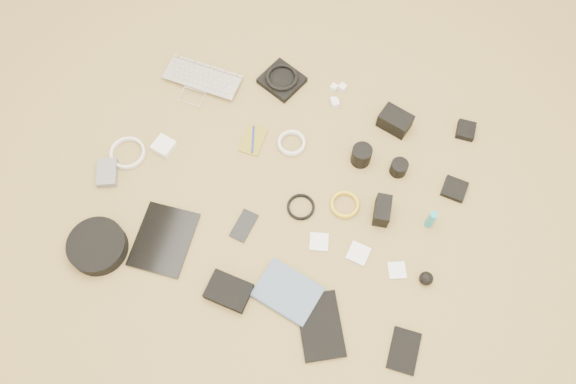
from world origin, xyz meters
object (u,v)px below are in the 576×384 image
(laptop, at_px, (198,87))
(tablet, at_px, (164,239))
(phone, at_px, (244,226))
(paperback, at_px, (276,312))
(dslr_camera, at_px, (395,121))
(headphone_case, at_px, (98,246))

(laptop, distance_m, tablet, 0.68)
(phone, height_order, paperback, paperback)
(tablet, bearing_deg, laptop, 97.64)
(phone, relative_size, paperback, 0.56)
(laptop, distance_m, dslr_camera, 0.83)
(phone, bearing_deg, tablet, -143.15)
(dslr_camera, distance_m, phone, 0.74)
(dslr_camera, height_order, phone, dslr_camera)
(laptop, height_order, tablet, laptop)
(laptop, bearing_deg, tablet, -76.37)
(headphone_case, bearing_deg, paperback, -3.40)
(laptop, relative_size, paperback, 1.49)
(paperback, bearing_deg, dslr_camera, -0.64)
(dslr_camera, relative_size, paperback, 0.57)
(tablet, bearing_deg, headphone_case, -156.71)
(laptop, distance_m, paperback, 1.00)
(phone, bearing_deg, dslr_camera, 62.63)
(dslr_camera, height_order, paperback, dslr_camera)
(laptop, xyz_separation_m, headphone_case, (-0.11, -0.77, 0.02))
(tablet, distance_m, phone, 0.30)
(dslr_camera, bearing_deg, phone, -109.45)
(tablet, relative_size, headphone_case, 1.22)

